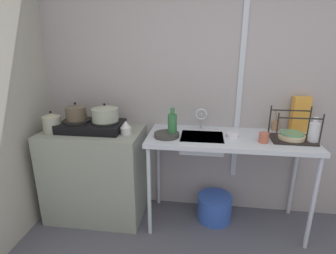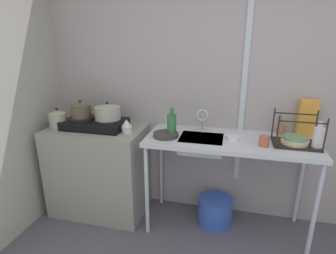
{
  "view_description": "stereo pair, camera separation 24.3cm",
  "coord_description": "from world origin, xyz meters",
  "px_view_note": "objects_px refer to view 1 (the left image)",
  "views": [
    {
      "loc": [
        -0.34,
        -0.7,
        1.73
      ],
      "look_at": [
        -0.65,
        1.59,
        0.98
      ],
      "focal_mm": 28.3,
      "sensor_mm": 36.0,
      "label": 1
    },
    {
      "loc": [
        -0.1,
        -0.66,
        1.73
      ],
      "look_at": [
        -0.65,
        1.59,
        0.98
      ],
      "focal_mm": 28.3,
      "sensor_mm": 36.0,
      "label": 2
    }
  ],
  "objects_px": {
    "pot_on_left_burner": "(76,112)",
    "percolator": "(126,128)",
    "faucet": "(201,116)",
    "bucket_on_floor": "(214,208)",
    "dish_rack": "(292,136)",
    "stove": "(92,126)",
    "pot_on_right_burner": "(105,113)",
    "frying_pan": "(167,135)",
    "bottle_by_rack": "(314,132)",
    "cereal_box": "(300,114)",
    "cup_by_rack": "(264,138)",
    "bottle_by_sink": "(172,124)",
    "pot_beside_stove": "(52,123)",
    "utensil_jar": "(276,126)",
    "sink_basin": "(202,143)",
    "small_bowl_on_drainboard": "(232,135)"
  },
  "relations": [
    {
      "from": "dish_rack",
      "to": "bottle_by_sink",
      "type": "relative_size",
      "value": 1.38
    },
    {
      "from": "cereal_box",
      "to": "utensil_jar",
      "type": "height_order",
      "value": "cereal_box"
    },
    {
      "from": "pot_on_left_burner",
      "to": "utensil_jar",
      "type": "bearing_deg",
      "value": 7.07
    },
    {
      "from": "bucket_on_floor",
      "to": "percolator",
      "type": "bearing_deg",
      "value": -173.15
    },
    {
      "from": "sink_basin",
      "to": "dish_rack",
      "type": "bearing_deg",
      "value": 0.92
    },
    {
      "from": "small_bowl_on_drainboard",
      "to": "cup_by_rack",
      "type": "bearing_deg",
      "value": -19.71
    },
    {
      "from": "bottle_by_rack",
      "to": "cereal_box",
      "type": "xyz_separation_m",
      "value": [
        -0.03,
        0.29,
        0.08
      ]
    },
    {
      "from": "pot_on_left_burner",
      "to": "dish_rack",
      "type": "distance_m",
      "value": 1.98
    },
    {
      "from": "pot_on_left_burner",
      "to": "cup_by_rack",
      "type": "relative_size",
      "value": 2.27
    },
    {
      "from": "stove",
      "to": "pot_on_left_burner",
      "type": "bearing_deg",
      "value": 180.0
    },
    {
      "from": "stove",
      "to": "pot_on_right_burner",
      "type": "relative_size",
      "value": 2.4
    },
    {
      "from": "utensil_jar",
      "to": "small_bowl_on_drainboard",
      "type": "bearing_deg",
      "value": -149.73
    },
    {
      "from": "pot_on_left_burner",
      "to": "cereal_box",
      "type": "relative_size",
      "value": 0.58
    },
    {
      "from": "faucet",
      "to": "cup_by_rack",
      "type": "bearing_deg",
      "value": -23.41
    },
    {
      "from": "stove",
      "to": "utensil_jar",
      "type": "relative_size",
      "value": 2.99
    },
    {
      "from": "stove",
      "to": "small_bowl_on_drainboard",
      "type": "bearing_deg",
      "value": -0.74
    },
    {
      "from": "pot_on_left_burner",
      "to": "bucket_on_floor",
      "type": "bearing_deg",
      "value": 1.93
    },
    {
      "from": "stove",
      "to": "bottle_by_sink",
      "type": "height_order",
      "value": "bottle_by_sink"
    },
    {
      "from": "pot_on_right_burner",
      "to": "cereal_box",
      "type": "bearing_deg",
      "value": 7.36
    },
    {
      "from": "cup_by_rack",
      "to": "percolator",
      "type": "bearing_deg",
      "value": 177.63
    },
    {
      "from": "frying_pan",
      "to": "dish_rack",
      "type": "height_order",
      "value": "dish_rack"
    },
    {
      "from": "pot_on_left_burner",
      "to": "cereal_box",
      "type": "bearing_deg",
      "value": 6.36
    },
    {
      "from": "dish_rack",
      "to": "cereal_box",
      "type": "height_order",
      "value": "cereal_box"
    },
    {
      "from": "frying_pan",
      "to": "sink_basin",
      "type": "bearing_deg",
      "value": 9.13
    },
    {
      "from": "pot_on_left_burner",
      "to": "bottle_by_rack",
      "type": "xyz_separation_m",
      "value": [
        2.12,
        -0.06,
        -0.08
      ]
    },
    {
      "from": "sink_basin",
      "to": "cup_by_rack",
      "type": "relative_size",
      "value": 4.41
    },
    {
      "from": "pot_on_right_burner",
      "to": "faucet",
      "type": "xyz_separation_m",
      "value": [
        0.89,
        0.12,
        -0.03
      ]
    },
    {
      "from": "pot_on_left_burner",
      "to": "percolator",
      "type": "height_order",
      "value": "pot_on_left_burner"
    },
    {
      "from": "percolator",
      "to": "bucket_on_floor",
      "type": "xyz_separation_m",
      "value": [
        0.85,
        0.1,
        -0.85
      ]
    },
    {
      "from": "small_bowl_on_drainboard",
      "to": "bottle_by_sink",
      "type": "height_order",
      "value": "bottle_by_sink"
    },
    {
      "from": "pot_on_right_burner",
      "to": "cereal_box",
      "type": "height_order",
      "value": "cereal_box"
    },
    {
      "from": "stove",
      "to": "cup_by_rack",
      "type": "xyz_separation_m",
      "value": [
        1.57,
        -0.11,
        -0.01
      ]
    },
    {
      "from": "faucet",
      "to": "frying_pan",
      "type": "xyz_separation_m",
      "value": [
        -0.3,
        -0.2,
        -0.13
      ]
    },
    {
      "from": "percolator",
      "to": "bottle_by_sink",
      "type": "height_order",
      "value": "bottle_by_sink"
    },
    {
      "from": "stove",
      "to": "percolator",
      "type": "xyz_separation_m",
      "value": [
        0.36,
        -0.06,
        0.01
      ]
    },
    {
      "from": "dish_rack",
      "to": "stove",
      "type": "bearing_deg",
      "value": 179.54
    },
    {
      "from": "cup_by_rack",
      "to": "cereal_box",
      "type": "xyz_separation_m",
      "value": [
        0.38,
        0.34,
        0.12
      ]
    },
    {
      "from": "cup_by_rack",
      "to": "bucket_on_floor",
      "type": "bearing_deg",
      "value": 157.13
    },
    {
      "from": "cup_by_rack",
      "to": "bucket_on_floor",
      "type": "relative_size",
      "value": 0.25
    },
    {
      "from": "pot_on_left_burner",
      "to": "faucet",
      "type": "xyz_separation_m",
      "value": [
        1.18,
        0.12,
        -0.03
      ]
    },
    {
      "from": "faucet",
      "to": "bucket_on_floor",
      "type": "height_order",
      "value": "faucet"
    },
    {
      "from": "pot_on_left_burner",
      "to": "faucet",
      "type": "bearing_deg",
      "value": 5.98
    },
    {
      "from": "pot_beside_stove",
      "to": "frying_pan",
      "type": "bearing_deg",
      "value": 0.87
    },
    {
      "from": "stove",
      "to": "pot_beside_stove",
      "type": "bearing_deg",
      "value": -164.74
    },
    {
      "from": "small_bowl_on_drainboard",
      "to": "utensil_jar",
      "type": "height_order",
      "value": "utensil_jar"
    },
    {
      "from": "bucket_on_floor",
      "to": "frying_pan",
      "type": "bearing_deg",
      "value": -165.34
    },
    {
      "from": "frying_pan",
      "to": "small_bowl_on_drainboard",
      "type": "height_order",
      "value": "small_bowl_on_drainboard"
    },
    {
      "from": "pot_beside_stove",
      "to": "bucket_on_floor",
      "type": "xyz_separation_m",
      "value": [
        1.55,
        0.14,
        -0.88
      ]
    },
    {
      "from": "stove",
      "to": "frying_pan",
      "type": "distance_m",
      "value": 0.74
    },
    {
      "from": "stove",
      "to": "cereal_box",
      "type": "relative_size",
      "value": 1.78
    }
  ]
}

